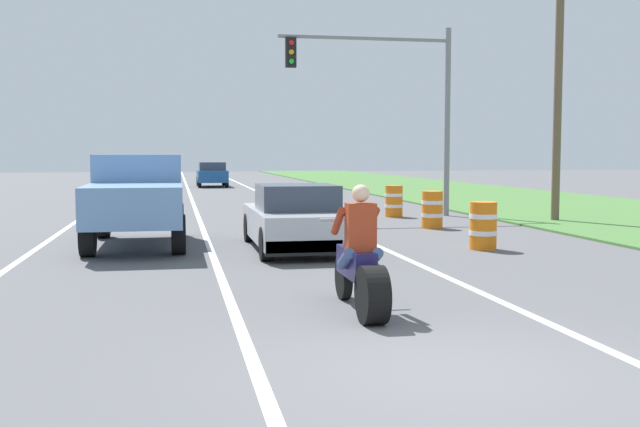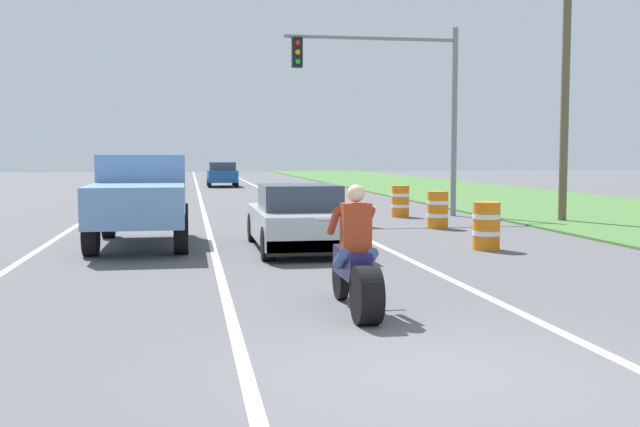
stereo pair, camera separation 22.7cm
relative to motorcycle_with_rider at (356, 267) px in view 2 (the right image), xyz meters
The scene contains 14 objects.
ground_plane 2.77m from the motorcycle_with_rider, 84.70° to the right, with size 160.00×160.00×0.00m, color #565659.
lane_stripe_left_solid 18.07m from the motorcycle_with_rider, 106.57° to the left, with size 0.14×120.00×0.01m, color white.
lane_stripe_right_solid 17.44m from the motorcycle_with_rider, 83.25° to the left, with size 0.14×120.00×0.01m, color white.
lane_stripe_centre_dashed 17.39m from the motorcycle_with_rider, 95.12° to the left, with size 0.14×120.00×0.01m, color white.
grass_verge_right 21.17m from the motorcycle_with_rider, 54.89° to the left, with size 10.00×120.00×0.06m, color #477538.
motorcycle_with_rider is the anchor object (origin of this frame).
sports_car_silver 6.41m from the motorcycle_with_rider, 88.16° to the left, with size 1.84×4.30×1.37m.
pickup_truck_left_lane_light_blue 8.34m from the motorcycle_with_rider, 111.69° to the left, with size 2.02×4.80×1.98m.
traffic_light_mast_near 15.25m from the motorcycle_with_rider, 71.98° to the left, with size 5.57×0.34×6.00m.
utility_pole_roadside 14.71m from the motorcycle_with_rider, 52.53° to the left, with size 0.24×0.24×7.61m, color brown.
construction_barrel_nearest 7.03m from the motorcycle_with_rider, 54.62° to the left, with size 0.58×0.58×1.00m.
construction_barrel_mid 11.24m from the motorcycle_with_rider, 66.14° to the left, with size 0.58×0.58×1.00m.
construction_barrel_far 14.74m from the motorcycle_with_rider, 71.93° to the left, with size 0.58×0.58×1.00m.
distant_car_far_ahead 37.49m from the motorcycle_with_rider, 90.05° to the left, with size 1.80×4.00×1.50m.
Camera 2 is at (-2.29, -6.43, 2.00)m, focal length 42.41 mm.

